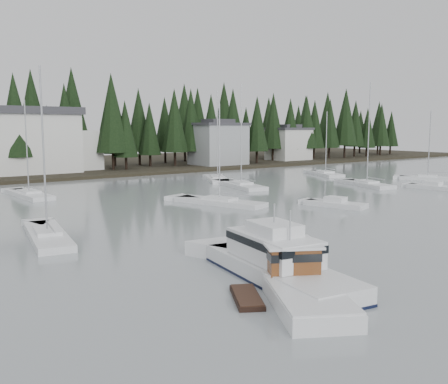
# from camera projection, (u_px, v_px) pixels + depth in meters

# --- Properties ---
(far_shore_land) EXTENTS (240.00, 54.00, 1.00)m
(far_shore_land) POSITION_uv_depth(u_px,v_px,m) (10.00, 170.00, 96.07)
(far_shore_land) COLOR black
(far_shore_land) RESTS_ON ground
(conifer_treeline) EXTENTS (200.00, 22.00, 20.00)m
(conifer_treeline) POSITION_uv_depth(u_px,v_px,m) (26.00, 174.00, 87.37)
(conifer_treeline) COLOR black
(conifer_treeline) RESTS_ON ground
(house_east_a) EXTENTS (10.60, 8.48, 9.25)m
(house_east_a) POSITION_uv_depth(u_px,v_px,m) (218.00, 143.00, 101.91)
(house_east_a) COLOR #999EA0
(house_east_a) RESTS_ON ground
(house_east_b) EXTENTS (9.54, 7.42, 8.25)m
(house_east_b) POSITION_uv_depth(u_px,v_px,m) (289.00, 143.00, 116.70)
(house_east_b) COLOR silver
(house_east_b) RESTS_ON ground
(harbor_inn) EXTENTS (29.50, 11.50, 10.90)m
(harbor_inn) POSITION_uv_depth(u_px,v_px,m) (12.00, 141.00, 81.96)
(harbor_inn) COLOR silver
(harbor_inn) RESTS_ON ground
(lobster_boat_brown) EXTENTS (7.16, 9.38, 4.49)m
(lobster_boat_brown) POSITION_uv_depth(u_px,v_px,m) (294.00, 285.00, 24.21)
(lobster_boat_brown) COLOR white
(lobster_boat_brown) RESTS_ON ground
(cabin_cruiser_center) EXTENTS (5.14, 11.32, 4.69)m
(cabin_cruiser_center) POSITION_uv_depth(u_px,v_px,m) (277.00, 266.00, 26.67)
(cabin_cruiser_center) COLOR white
(cabin_cruiser_center) RESTS_ON ground
(sailboat_0) EXTENTS (6.13, 8.32, 11.11)m
(sailboat_0) POSITION_uv_depth(u_px,v_px,m) (427.00, 179.00, 77.18)
(sailboat_0) COLOR white
(sailboat_0) RESTS_ON ground
(sailboat_2) EXTENTS (5.17, 10.71, 14.42)m
(sailboat_2) POSITION_uv_depth(u_px,v_px,m) (241.00, 187.00, 67.93)
(sailboat_2) COLOR white
(sailboat_2) RESTS_ON ground
(sailboat_3) EXTENTS (5.68, 10.78, 11.16)m
(sailboat_3) POSITION_uv_depth(u_px,v_px,m) (220.00, 204.00, 52.77)
(sailboat_3) COLOR white
(sailboat_3) RESTS_ON ground
(sailboat_4) EXTENTS (5.34, 9.71, 14.70)m
(sailboat_4) POSITION_uv_depth(u_px,v_px,m) (367.00, 185.00, 69.23)
(sailboat_4) COLOR white
(sailboat_4) RESTS_ON ground
(sailboat_5) EXTENTS (4.27, 10.57, 12.95)m
(sailboat_5) POSITION_uv_depth(u_px,v_px,m) (48.00, 238.00, 36.38)
(sailboat_5) COLOR white
(sailboat_5) RESTS_ON ground
(sailboat_7) EXTENTS (3.01, 10.14, 11.81)m
(sailboat_7) POSITION_uv_depth(u_px,v_px,m) (29.00, 196.00, 58.56)
(sailboat_7) COLOR white
(sailboat_7) RESTS_ON ground
(sailboat_8) EXTENTS (6.11, 9.21, 11.26)m
(sailboat_8) POSITION_uv_depth(u_px,v_px,m) (325.00, 175.00, 84.43)
(sailboat_8) COLOR white
(sailboat_8) RESTS_ON ground
(sailboat_9) EXTENTS (6.93, 9.68, 13.91)m
(sailboat_9) POSITION_uv_depth(u_px,v_px,m) (218.00, 180.00, 75.65)
(sailboat_9) COLOR white
(sailboat_9) RESTS_ON ground
(runabout_1) EXTENTS (3.76, 6.66, 1.42)m
(runabout_1) POSITION_uv_depth(u_px,v_px,m) (335.00, 205.00, 51.20)
(runabout_1) COLOR white
(runabout_1) RESTS_ON ground
(runabout_2) EXTENTS (2.83, 6.63, 1.42)m
(runabout_2) POSITION_uv_depth(u_px,v_px,m) (433.00, 188.00, 65.75)
(runabout_2) COLOR white
(runabout_2) RESTS_ON ground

